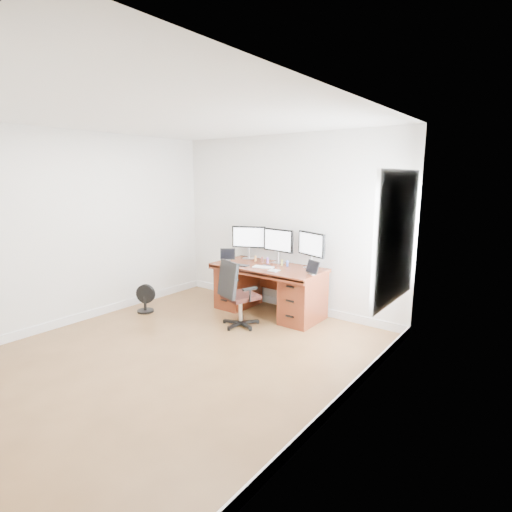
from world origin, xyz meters
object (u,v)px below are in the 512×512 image
Objects in this scene: office_chair at (238,305)px; keyboard at (263,267)px; desk at (269,288)px; floor_fan at (145,299)px; monitor_center at (278,242)px.

keyboard is at bearing 104.87° from office_chair.
desk is 5.56× the size of keyboard.
floor_fan is 1.43× the size of keyboard.
desk is 0.72m from office_chair.
monitor_center is (1.56, 1.36, 0.87)m from floor_fan.
monitor_center is 0.52m from keyboard.
office_chair is at bearing -92.26° from desk.
office_chair is 2.17× the size of floor_fan.
office_chair is 3.11× the size of keyboard.
desk is at bearing 79.22° from keyboard.
floor_fan is 1.92m from keyboard.
desk is 3.89× the size of floor_fan.
office_chair is at bearing -108.07° from keyboard.
keyboard is (0.01, -0.40, -0.33)m from monitor_center.
keyboard is (0.04, 0.55, 0.45)m from office_chair.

